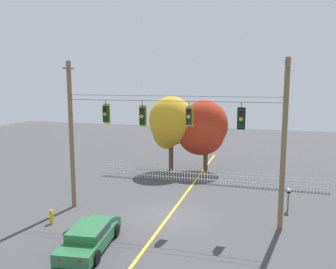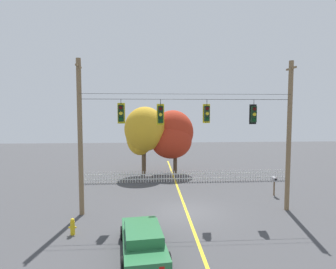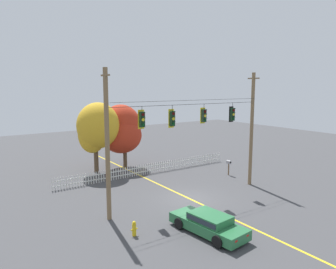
# 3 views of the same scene
# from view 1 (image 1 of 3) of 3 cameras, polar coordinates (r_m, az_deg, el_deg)

# --- Properties ---
(ground) EXTENTS (80.00, 80.00, 0.00)m
(ground) POSITION_cam_1_polar(r_m,az_deg,el_deg) (21.24, 0.10, -13.10)
(ground) COLOR #424244
(lane_centerline_stripe) EXTENTS (0.16, 36.00, 0.01)m
(lane_centerline_stripe) POSITION_cam_1_polar(r_m,az_deg,el_deg) (21.24, 0.10, -13.09)
(lane_centerline_stripe) COLOR gold
(lane_centerline_stripe) RESTS_ON ground
(signal_support_span) EXTENTS (12.70, 1.10, 9.06)m
(signal_support_span) POSITION_cam_1_polar(r_m,az_deg,el_deg) (19.99, 0.10, -0.74)
(signal_support_span) COLOR brown
(signal_support_span) RESTS_ON ground
(traffic_signal_westbound_side) EXTENTS (0.43, 0.38, 1.41)m
(traffic_signal_westbound_side) POSITION_cam_1_polar(r_m,az_deg,el_deg) (21.20, -9.98, 3.32)
(traffic_signal_westbound_side) COLOR black
(traffic_signal_eastbound_side) EXTENTS (0.43, 0.38, 1.51)m
(traffic_signal_eastbound_side) POSITION_cam_1_polar(r_m,az_deg,el_deg) (20.31, -4.15, 2.99)
(traffic_signal_eastbound_side) COLOR black
(traffic_signal_northbound_secondary) EXTENTS (0.43, 0.38, 1.39)m
(traffic_signal_northbound_secondary) POSITION_cam_1_polar(r_m,az_deg,el_deg) (19.54, 3.40, 2.94)
(traffic_signal_northbound_secondary) COLOR black
(traffic_signal_southbound_primary) EXTENTS (0.43, 0.38, 1.47)m
(traffic_signal_southbound_primary) POSITION_cam_1_polar(r_m,az_deg,el_deg) (19.14, 11.70, 2.52)
(traffic_signal_southbound_primary) COLOR black
(white_picket_fence) EXTENTS (17.52, 0.06, 0.98)m
(white_picket_fence) POSITION_cam_1_polar(r_m,az_deg,el_deg) (27.70, 6.35, -6.84)
(white_picket_fence) COLOR silver
(white_picket_fence) RESTS_ON ground
(autumn_maple_near_fence) EXTENTS (3.89, 3.59, 6.56)m
(autumn_maple_near_fence) POSITION_cam_1_polar(r_m,az_deg,el_deg) (30.62, 0.34, 1.85)
(autumn_maple_near_fence) COLOR brown
(autumn_maple_near_fence) RESTS_ON ground
(autumn_maple_mid) EXTENTS (4.23, 4.03, 6.24)m
(autumn_maple_mid) POSITION_cam_1_polar(r_m,az_deg,el_deg) (30.67, 5.64, 0.86)
(autumn_maple_mid) COLOR brown
(autumn_maple_mid) RESTS_ON ground
(parked_car) EXTENTS (2.24, 4.71, 1.15)m
(parked_car) POSITION_cam_1_polar(r_m,az_deg,el_deg) (17.76, -12.50, -15.73)
(parked_car) COLOR #286B3D
(parked_car) RESTS_ON ground
(fire_hydrant) EXTENTS (0.38, 0.22, 0.83)m
(fire_hydrant) POSITION_cam_1_polar(r_m,az_deg,el_deg) (21.16, -18.32, -12.47)
(fire_hydrant) COLOR gold
(fire_hydrant) RESTS_ON ground
(roadside_mailbox) EXTENTS (0.25, 0.44, 1.37)m
(roadside_mailbox) POSITION_cam_1_polar(r_m,az_deg,el_deg) (23.00, 18.86, -8.91)
(roadside_mailbox) COLOR brown
(roadside_mailbox) RESTS_ON ground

